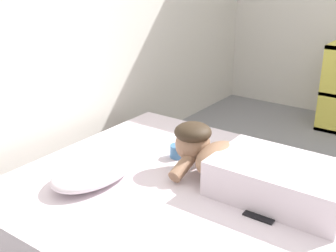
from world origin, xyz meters
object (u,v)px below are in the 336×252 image
(cell_phone, at_px, (260,216))
(pillow, at_px, (94,170))
(bed, at_px, (204,220))
(person_lying, at_px, (254,170))
(coffee_cup, at_px, (178,151))

(cell_phone, bearing_deg, pillow, 102.00)
(bed, relative_size, pillow, 3.86)
(person_lying, height_order, cell_phone, person_lying)
(pillow, distance_m, person_lying, 0.81)
(bed, bearing_deg, pillow, 112.93)
(pillow, bearing_deg, person_lying, -60.91)
(bed, relative_size, coffee_cup, 16.05)
(pillow, bearing_deg, cell_phone, -78.00)
(bed, bearing_deg, coffee_cup, 53.44)
(bed, height_order, pillow, pillow)
(pillow, height_order, coffee_cup, pillow)
(pillow, distance_m, cell_phone, 0.87)
(bed, distance_m, pillow, 0.62)
(bed, distance_m, cell_phone, 0.36)
(person_lying, distance_m, coffee_cup, 0.52)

